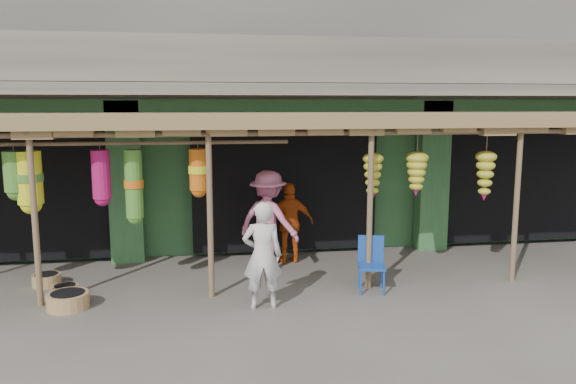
{
  "coord_description": "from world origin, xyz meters",
  "views": [
    {
      "loc": [
        -1.64,
        -8.58,
        2.94
      ],
      "look_at": [
        -0.12,
        1.0,
        1.41
      ],
      "focal_mm": 35.0,
      "sensor_mm": 36.0,
      "label": 1
    }
  ],
  "objects": [
    {
      "name": "ground",
      "position": [
        0.0,
        0.0,
        0.0
      ],
      "size": [
        80.0,
        80.0,
        0.0
      ],
      "primitive_type": "plane",
      "color": "#514C47",
      "rests_on": "ground"
    },
    {
      "name": "building",
      "position": [
        -0.0,
        4.87,
        3.37
      ],
      "size": [
        16.4,
        6.8,
        7.0
      ],
      "color": "gray",
      "rests_on": "ground"
    },
    {
      "name": "awning",
      "position": [
        -0.18,
        0.8,
        2.58
      ],
      "size": [
        14.0,
        2.7,
        2.79
      ],
      "color": "brown",
      "rests_on": "ground"
    },
    {
      "name": "blue_chair",
      "position": [
        1.02,
        -0.28,
        0.48
      ],
      "size": [
        0.49,
        0.5,
        0.87
      ],
      "rotation": [
        0.0,
        0.0,
        -0.21
      ],
      "color": "#163E95",
      "rests_on": "ground"
    },
    {
      "name": "basket_left",
      "position": [
        -4.16,
        0.77,
        0.09
      ],
      "size": [
        0.59,
        0.59,
        0.19
      ],
      "primitive_type": "cylinder",
      "rotation": [
        0.0,
        0.0,
        0.4
      ],
      "color": "olive",
      "rests_on": "ground"
    },
    {
      "name": "basket_mid",
      "position": [
        -3.57,
        -0.38,
        0.11
      ],
      "size": [
        0.77,
        0.77,
        0.23
      ],
      "primitive_type": "cylinder",
      "rotation": [
        0.0,
        0.0,
        0.36
      ],
      "color": "olive",
      "rests_on": "ground"
    },
    {
      "name": "basket_right",
      "position": [
        -3.73,
        0.14,
        0.09
      ],
      "size": [
        0.44,
        0.44,
        0.18
      ],
      "primitive_type": "cylinder",
      "rotation": [
        0.0,
        0.0,
        -0.12
      ],
      "color": "tan",
      "rests_on": "ground"
    },
    {
      "name": "person_front",
      "position": [
        -0.78,
        -0.8,
        0.79
      ],
      "size": [
        0.58,
        0.39,
        1.57
      ],
      "primitive_type": "imported",
      "rotation": [
        0.0,
        0.0,
        3.11
      ],
      "color": "beige",
      "rests_on": "ground"
    },
    {
      "name": "person_vendor",
      "position": [
        0.0,
        1.48,
        0.75
      ],
      "size": [
        0.92,
        0.46,
        1.5
      ],
      "primitive_type": "imported",
      "rotation": [
        0.0,
        0.0,
        3.25
      ],
      "color": "#C64D12",
      "rests_on": "ground"
    },
    {
      "name": "person_shopper",
      "position": [
        -0.46,
        1.09,
        0.89
      ],
      "size": [
        1.32,
        1.23,
        1.78
      ],
      "primitive_type": "imported",
      "rotation": [
        0.0,
        0.0,
        2.49
      ],
      "color": "pink",
      "rests_on": "ground"
    }
  ]
}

